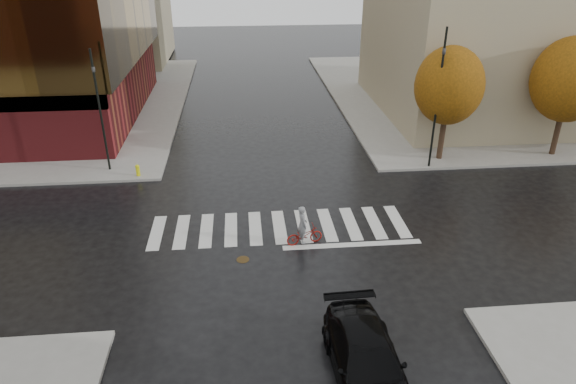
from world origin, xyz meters
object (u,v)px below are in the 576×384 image
at_px(traffic_light_ne, 439,90).
at_px(sedan, 367,361).
at_px(cyclist, 304,231).
at_px(traffic_light_nw, 99,105).
at_px(fire_hydrant, 138,170).

bearing_deg(traffic_light_ne, sedan, 72.11).
xyz_separation_m(sedan, traffic_light_ne, (7.15, 15.01, 3.82)).
height_order(sedan, cyclist, cyclist).
distance_m(traffic_light_nw, fire_hydrant, 3.93).
relative_size(sedan, traffic_light_ne, 0.65).
xyz_separation_m(traffic_light_nw, fire_hydrant, (1.74, -1.03, -3.37)).
height_order(traffic_light_nw, traffic_light_ne, traffic_light_ne).
distance_m(cyclist, traffic_light_nw, 13.49).
relative_size(sedan, traffic_light_nw, 0.75).
relative_size(traffic_light_nw, fire_hydrant, 10.26).
bearing_deg(traffic_light_nw, fire_hydrant, 77.48).
xyz_separation_m(cyclist, traffic_light_ne, (8.08, 7.30, 3.93)).
height_order(sedan, traffic_light_ne, traffic_light_ne).
bearing_deg(fire_hydrant, sedan, -59.10).
bearing_deg(cyclist, traffic_light_nw, 36.90).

